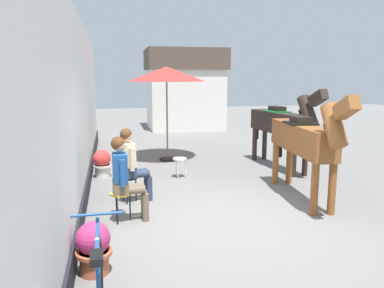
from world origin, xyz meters
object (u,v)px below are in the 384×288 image
(flower_planter_nearest, at_px, (94,247))
(saddled_horse_near, at_px, (305,139))
(seated_visitor_far, at_px, (131,161))
(saddled_horse_far, at_px, (281,123))
(seated_visitor_near, at_px, (124,174))
(flower_planter_farthest, at_px, (102,163))
(cafe_parasol, at_px, (167,75))
(spare_stool_white, at_px, (180,161))

(flower_planter_nearest, bearing_deg, saddled_horse_near, 28.75)
(seated_visitor_far, bearing_deg, saddled_horse_far, 26.33)
(seated_visitor_near, relative_size, seated_visitor_far, 1.00)
(flower_planter_nearest, height_order, flower_planter_farthest, same)
(seated_visitor_near, xyz_separation_m, cafe_parasol, (1.34, 4.44, 1.59))
(seated_visitor_far, height_order, flower_planter_nearest, seated_visitor_far)
(saddled_horse_near, xyz_separation_m, spare_stool_white, (-2.00, 2.06, -0.76))
(cafe_parasol, bearing_deg, saddled_horse_near, -63.43)
(seated_visitor_far, xyz_separation_m, cafe_parasol, (1.18, 3.46, 1.59))
(saddled_horse_near, relative_size, flower_planter_farthest, 4.68)
(seated_visitor_far, relative_size, cafe_parasol, 0.54)
(saddled_horse_far, distance_m, flower_planter_farthest, 4.50)
(flower_planter_farthest, relative_size, cafe_parasol, 0.25)
(flower_planter_farthest, bearing_deg, cafe_parasol, 40.35)
(saddled_horse_near, distance_m, saddled_horse_far, 2.53)
(seated_visitor_near, distance_m, flower_planter_farthest, 3.01)
(seated_visitor_near, distance_m, cafe_parasol, 4.90)
(saddled_horse_far, distance_m, cafe_parasol, 3.31)
(flower_planter_nearest, bearing_deg, cafe_parasol, 73.68)
(saddled_horse_near, distance_m, flower_planter_nearest, 4.38)
(flower_planter_nearest, xyz_separation_m, spare_stool_white, (1.78, 4.13, 0.07))
(seated_visitor_far, xyz_separation_m, flower_planter_farthest, (-0.57, 1.97, -0.44))
(saddled_horse_near, bearing_deg, seated_visitor_far, 170.44)
(cafe_parasol, xyz_separation_m, spare_stool_white, (0.00, -1.94, -1.96))
(seated_visitor_near, bearing_deg, saddled_horse_far, 35.69)
(saddled_horse_near, bearing_deg, flower_planter_nearest, -151.25)
(saddled_horse_far, height_order, cafe_parasol, cafe_parasol)
(cafe_parasol, bearing_deg, flower_planter_nearest, -106.32)
(seated_visitor_near, relative_size, saddled_horse_far, 0.46)
(cafe_parasol, height_order, spare_stool_white, cafe_parasol)
(seated_visitor_far, height_order, saddled_horse_far, saddled_horse_far)
(flower_planter_farthest, bearing_deg, saddled_horse_far, -0.86)
(seated_visitor_near, bearing_deg, seated_visitor_far, 80.52)
(flower_planter_nearest, bearing_deg, flower_planter_farthest, 89.72)
(flower_planter_nearest, height_order, spare_stool_white, flower_planter_nearest)
(spare_stool_white, bearing_deg, flower_planter_nearest, -113.29)
(seated_visitor_far, height_order, spare_stool_white, seated_visitor_far)
(flower_planter_farthest, xyz_separation_m, spare_stool_white, (1.75, -0.45, 0.07))
(seated_visitor_near, xyz_separation_m, seated_visitor_far, (0.16, 0.98, 0.00))
(seated_visitor_near, xyz_separation_m, saddled_horse_far, (4.01, 2.88, 0.38))
(flower_planter_nearest, bearing_deg, saddled_horse_far, 45.43)
(saddled_horse_near, xyz_separation_m, saddled_horse_far, (0.67, 2.44, 0.00))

